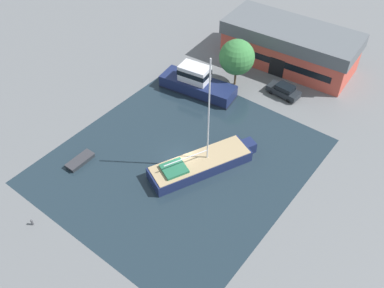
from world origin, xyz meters
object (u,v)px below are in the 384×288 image
object	(u,v)px
motor_cruiser	(197,83)
parked_car	(284,90)
warehouse_building	(290,45)
quay_tree_near_building	(237,57)
small_dinghy	(80,161)
sailboat_moored	(202,163)

from	to	relation	value
motor_cruiser	parked_car	bearing A→B (deg)	-64.74
warehouse_building	motor_cruiser	xyz separation A→B (m)	(-6.23, -13.60, -1.53)
warehouse_building	quay_tree_near_building	distance (m)	9.70
motor_cruiser	small_dinghy	world-z (taller)	motor_cruiser
warehouse_building	quay_tree_near_building	size ratio (longest dim) A/B	2.90
warehouse_building	small_dinghy	size ratio (longest dim) A/B	5.73
parked_car	motor_cruiser	distance (m)	11.57
motor_cruiser	small_dinghy	distance (m)	18.77
sailboat_moored	small_dinghy	size ratio (longest dim) A/B	4.15
warehouse_building	small_dinghy	bearing A→B (deg)	-108.80
warehouse_building	motor_cruiser	bearing A→B (deg)	-118.72
warehouse_building	sailboat_moored	bearing A→B (deg)	-87.56
quay_tree_near_building	parked_car	size ratio (longest dim) A/B	1.47
parked_car	small_dinghy	xyz separation A→B (m)	(-11.86, -24.99, -0.55)
quay_tree_near_building	small_dinghy	bearing A→B (deg)	-103.01
quay_tree_near_building	small_dinghy	distance (m)	24.07
sailboat_moored	parked_car	bearing A→B (deg)	112.57
sailboat_moored	warehouse_building	bearing A→B (deg)	121.09
small_dinghy	quay_tree_near_building	bearing A→B (deg)	-103.49
parked_car	sailboat_moored	xyz separation A→B (m)	(-0.59, -17.33, -0.06)
small_dinghy	motor_cruiser	bearing A→B (deg)	-97.27
parked_car	sailboat_moored	bearing A→B (deg)	-177.98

